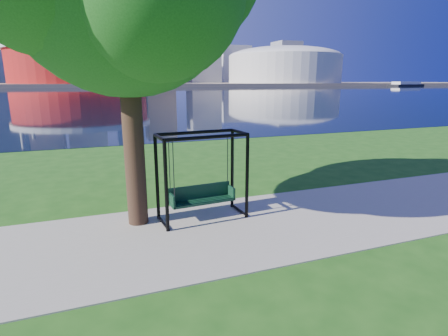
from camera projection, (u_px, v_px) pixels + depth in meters
ground at (230, 221)px, 8.92m from camera, size 900.00×900.00×0.00m
path at (237, 228)px, 8.46m from camera, size 120.00×4.00×0.03m
river at (104, 93)px, 101.81m from camera, size 900.00×180.00×0.02m
far_bank at (96, 84)px, 287.36m from camera, size 900.00×228.00×2.00m
stadium at (78, 63)px, 216.15m from camera, size 83.00×83.00×32.00m
arena at (284, 64)px, 264.27m from camera, size 84.00×84.00×26.56m
skyline at (87, 41)px, 289.68m from camera, size 392.00×66.00×96.50m
swing at (202, 178)px, 8.82m from camera, size 2.26×1.11×2.24m
barge at (406, 84)px, 243.37m from camera, size 31.62×14.04×3.06m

